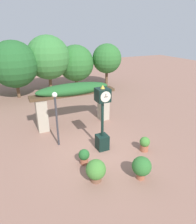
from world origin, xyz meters
TOP-DOWN VIEW (x-y plane):
  - ground_plane at (0.00, 0.00)m, footprint 60.00×60.00m
  - pedestal_clock at (0.33, 0.04)m, footprint 0.60×0.65m
  - pergola at (0.00, 3.28)m, footprint 5.18×1.21m
  - potted_plant_near_left at (0.81, -2.57)m, footprint 0.78×0.78m
  - potted_plant_near_right at (-0.92, -0.70)m, footprint 0.49×0.49m
  - potted_plant_far_left at (-0.90, -1.93)m, footprint 0.81×0.81m
  - potted_plant_far_right at (2.16, -0.99)m, footprint 0.50×0.50m
  - lamp_post at (-1.57, 1.31)m, footprint 0.26×0.26m
  - tree_line at (-1.11, 10.94)m, footprint 15.41×4.68m

SIDE VIEW (x-z plane):
  - ground_plane at x=0.00m, z-range 0.00..0.00m
  - potted_plant_near_right at x=-0.92m, z-range 0.03..0.74m
  - potted_plant_far_right at x=2.16m, z-range 0.03..0.78m
  - potted_plant_far_left at x=-0.90m, z-range 0.03..0.97m
  - potted_plant_near_left at x=0.81m, z-range 0.07..1.05m
  - pedestal_clock at x=0.33m, z-range -0.04..3.27m
  - lamp_post at x=-1.57m, z-range 0.44..3.31m
  - pergola at x=0.00m, z-range 0.62..3.29m
  - tree_line at x=-1.11m, z-range 0.27..5.80m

